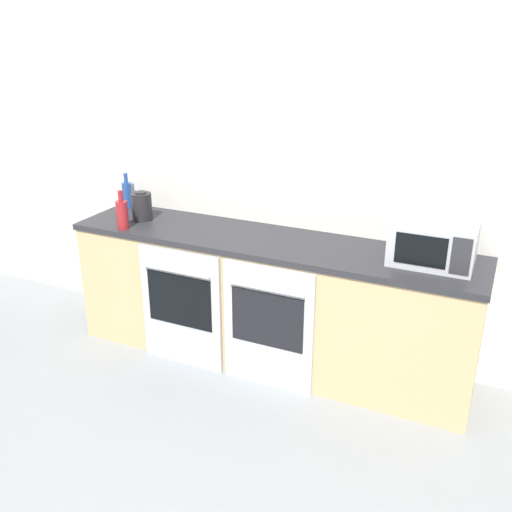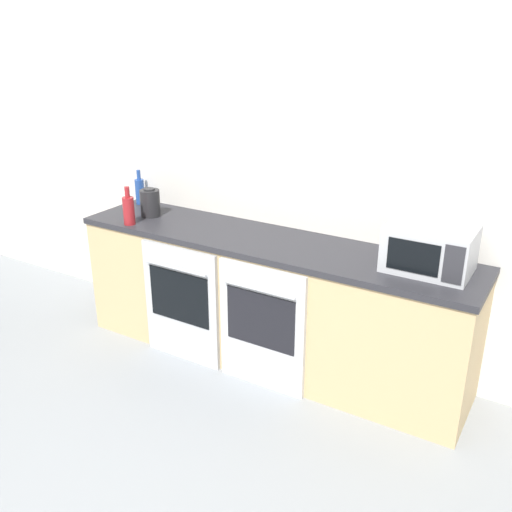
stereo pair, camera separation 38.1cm
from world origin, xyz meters
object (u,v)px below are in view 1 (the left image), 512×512
Objects in this scene: oven_right at (268,327)px; kettle at (142,206)px; oven_left at (181,308)px; bottle_red at (122,214)px; microwave at (434,242)px; bottle_blue at (127,194)px.

kettle is at bearing 164.89° from oven_right.
bottle_red reaches higher than oven_left.
microwave is 2.30m from bottle_blue.
oven_right is at bearing -15.11° from kettle.
oven_left is 1.00× the size of oven_right.
microwave is at bearing 1.15° from kettle.
bottle_blue is 1.30× the size of kettle.
kettle is at bearing 89.50° from bottle_red.
bottle_red reaches higher than oven_right.
oven_right is (0.64, 0.00, 0.00)m from oven_left.
bottle_red is at bearing -172.56° from microwave.
bottle_red is (-0.49, 0.08, 0.57)m from oven_left.
bottle_red is 0.22m from kettle.
oven_left is 1.07m from bottle_blue.
bottle_blue is 0.50m from bottle_red.
oven_right is 3.12× the size of bottle_blue.
oven_right is 3.09× the size of bottle_red.
bottle_blue is (-0.76, 0.50, 0.57)m from oven_left.
bottle_blue reaches higher than microwave.
microwave is at bearing -3.94° from bottle_blue.
oven_left is 4.05× the size of kettle.
microwave is at bearing 21.02° from oven_right.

